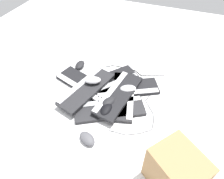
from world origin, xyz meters
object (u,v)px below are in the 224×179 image
(keyboard_1, at_px, (123,95))
(cardboard_box, at_px, (175,171))
(mouse_5, at_px, (108,102))
(keyboard_0, at_px, (110,109))
(keyboard_4, at_px, (84,84))
(mouse_0, at_px, (93,80))
(mouse_3, at_px, (80,65))
(mouse_4, at_px, (128,89))
(keyboard_3, at_px, (108,81))
(keyboard_6, at_px, (118,95))
(mouse_2, at_px, (106,109))
(mouse_1, at_px, (87,139))
(keyboard_2, at_px, (127,89))
(keyboard_5, at_px, (87,89))

(keyboard_1, bearing_deg, cardboard_box, 41.16)
(mouse_5, xyz_separation_m, cardboard_box, (0.33, 0.45, 0.07))
(keyboard_0, height_order, keyboard_4, same)
(mouse_0, relative_size, mouse_3, 1.00)
(cardboard_box, bearing_deg, mouse_3, -127.90)
(mouse_4, xyz_separation_m, mouse_5, (0.16, -0.08, 0.00))
(keyboard_3, distance_m, keyboard_4, 0.18)
(keyboard_6, height_order, mouse_0, mouse_0)
(keyboard_0, bearing_deg, mouse_0, -128.24)
(mouse_2, bearing_deg, mouse_3, 47.77)
(mouse_5, bearing_deg, mouse_1, -161.45)
(keyboard_1, distance_m, keyboard_4, 0.30)
(keyboard_1, relative_size, mouse_0, 4.21)
(keyboard_2, xyz_separation_m, mouse_1, (0.46, -0.08, 0.01))
(keyboard_5, bearing_deg, keyboard_1, 103.47)
(keyboard_0, distance_m, mouse_2, 0.05)
(keyboard_5, bearing_deg, keyboard_0, 67.26)
(keyboard_5, bearing_deg, keyboard_2, 117.30)
(mouse_1, bearing_deg, keyboard_3, 125.34)
(keyboard_5, height_order, mouse_0, mouse_0)
(keyboard_0, xyz_separation_m, mouse_1, (0.25, -0.04, 0.01))
(keyboard_0, height_order, keyboard_1, same)
(keyboard_0, relative_size, keyboard_2, 0.99)
(keyboard_2, height_order, mouse_2, mouse_2)
(mouse_3, relative_size, mouse_4, 1.00)
(keyboard_0, bearing_deg, keyboard_3, -155.56)
(keyboard_2, distance_m, mouse_5, 0.21)
(keyboard_6, xyz_separation_m, mouse_4, (-0.07, 0.04, 0.01))
(mouse_3, distance_m, cardboard_box, 1.04)
(keyboard_5, height_order, mouse_3, keyboard_5)
(mouse_1, xyz_separation_m, cardboard_box, (0.06, 0.47, 0.10))
(keyboard_3, bearing_deg, mouse_4, 70.30)
(keyboard_2, relative_size, mouse_4, 4.17)
(mouse_0, distance_m, mouse_5, 0.21)
(cardboard_box, bearing_deg, mouse_0, -126.31)
(mouse_2, bearing_deg, cardboard_box, -119.07)
(keyboard_4, bearing_deg, keyboard_5, 41.32)
(keyboard_0, distance_m, keyboard_5, 0.23)
(keyboard_1, height_order, mouse_2, mouse_2)
(mouse_2, distance_m, mouse_4, 0.23)
(keyboard_5, bearing_deg, keyboard_6, 96.83)
(keyboard_3, height_order, mouse_4, mouse_4)
(keyboard_4, relative_size, cardboard_box, 1.98)
(keyboard_2, bearing_deg, mouse_4, 27.27)
(keyboard_1, height_order, mouse_3, mouse_3)
(keyboard_5, distance_m, mouse_3, 0.30)
(keyboard_0, xyz_separation_m, keyboard_1, (-0.15, 0.03, 0.00))
(keyboard_0, bearing_deg, keyboard_4, -119.43)
(keyboard_6, xyz_separation_m, mouse_2, (0.15, -0.03, 0.01))
(cardboard_box, bearing_deg, mouse_4, -142.69)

